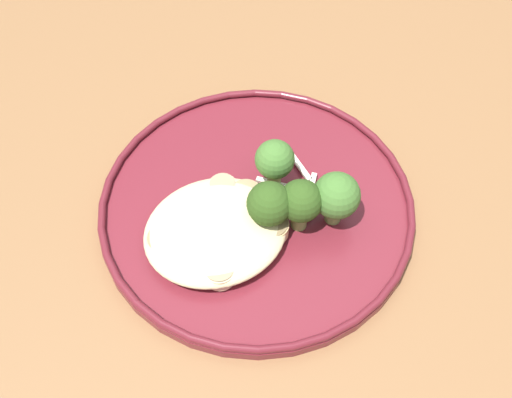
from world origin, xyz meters
TOP-DOWN VIEW (x-y plane):
  - wooden_dining_table at (0.00, 0.00)m, footprint 1.40×1.00m
  - dinner_plate at (0.00, -0.05)m, footprint 0.29×0.29m
  - noodle_bed at (0.05, -0.03)m, footprint 0.13×0.11m
  - seared_scallop_on_noodles at (0.02, -0.07)m, footprint 0.02×0.02m
  - seared_scallop_left_edge at (0.09, -0.04)m, footprint 0.03×0.03m
  - seared_scallop_center_golden at (0.01, -0.05)m, footprint 0.03×0.03m
  - seared_scallop_half_hidden at (0.06, 0.01)m, footprint 0.03×0.03m
  - seared_scallop_rear_pale at (0.06, -0.02)m, footprint 0.03×0.03m
  - seared_scallop_tiny_bay at (-0.00, -0.01)m, footprint 0.03×0.03m
  - broccoli_floret_split_head at (0.00, -0.02)m, footprint 0.04×0.04m
  - broccoli_floret_right_tilted at (-0.03, -0.01)m, footprint 0.04×0.04m
  - broccoli_floret_small_sprig at (-0.02, -0.06)m, footprint 0.04×0.04m
  - broccoli_floret_near_rim at (-0.06, -0.01)m, footprint 0.04×0.04m
  - onion_sliver_short_strip at (-0.05, -0.04)m, footprint 0.03×0.04m
  - onion_sliver_pale_crescent at (-0.05, -0.02)m, footprint 0.04×0.02m
  - onion_sliver_long_sliver at (-0.05, -0.07)m, footprint 0.01×0.04m
  - onion_sliver_curled_piece at (-0.03, -0.05)m, footprint 0.04×0.04m

SIDE VIEW (x-z plane):
  - wooden_dining_table at x=0.00m, z-range 0.29..1.03m
  - dinner_plate at x=0.00m, z-range 0.74..0.76m
  - onion_sliver_short_strip at x=-0.05m, z-range 0.75..0.76m
  - onion_sliver_pale_crescent at x=-0.05m, z-range 0.75..0.76m
  - onion_sliver_long_sliver at x=-0.05m, z-range 0.75..0.76m
  - onion_sliver_curled_piece at x=-0.03m, z-range 0.75..0.76m
  - seared_scallop_left_edge at x=0.09m, z-range 0.75..0.77m
  - seared_scallop_tiny_bay at x=0.00m, z-range 0.75..0.77m
  - seared_scallop_half_hidden at x=0.06m, z-range 0.75..0.77m
  - seared_scallop_center_golden at x=0.01m, z-range 0.75..0.77m
  - seared_scallop_rear_pale at x=0.06m, z-range 0.75..0.77m
  - seared_scallop_on_noodles at x=0.02m, z-range 0.75..0.77m
  - noodle_bed at x=0.05m, z-range 0.75..0.78m
  - broccoli_floret_near_rim at x=-0.06m, z-range 0.76..0.81m
  - broccoli_floret_small_sprig at x=-0.02m, z-range 0.76..0.81m
  - broccoli_floret_right_tilted at x=-0.03m, z-range 0.76..0.81m
  - broccoli_floret_split_head at x=0.00m, z-range 0.76..0.82m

